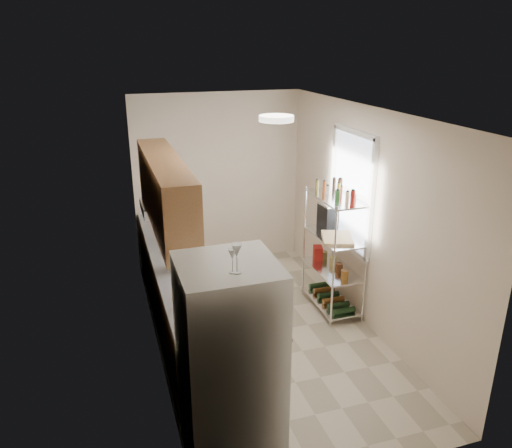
{
  "coord_description": "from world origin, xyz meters",
  "views": [
    {
      "loc": [
        -1.66,
        -4.87,
        3.27
      ],
      "look_at": [
        -0.03,
        0.25,
        1.3
      ],
      "focal_mm": 35.0,
      "sensor_mm": 36.0,
      "label": 1
    }
  ],
  "objects_px": {
    "rice_cooker": "(180,260)",
    "frying_pan_large": "(174,252)",
    "espresso_machine": "(328,215)",
    "cutting_board": "(337,238)",
    "refrigerator": "(230,367)"
  },
  "relations": [
    {
      "from": "rice_cooker",
      "to": "frying_pan_large",
      "type": "relative_size",
      "value": 1.01
    },
    {
      "from": "rice_cooker",
      "to": "espresso_machine",
      "type": "height_order",
      "value": "espresso_machine"
    },
    {
      "from": "frying_pan_large",
      "to": "espresso_machine",
      "type": "distance_m",
      "value": 2.02
    },
    {
      "from": "rice_cooker",
      "to": "espresso_machine",
      "type": "xyz_separation_m",
      "value": [
        2.01,
        0.47,
        0.16
      ]
    },
    {
      "from": "frying_pan_large",
      "to": "cutting_board",
      "type": "height_order",
      "value": "cutting_board"
    },
    {
      "from": "espresso_machine",
      "to": "frying_pan_large",
      "type": "bearing_deg",
      "value": 175.97
    },
    {
      "from": "refrigerator",
      "to": "espresso_machine",
      "type": "relative_size",
      "value": 5.8
    },
    {
      "from": "refrigerator",
      "to": "rice_cooker",
      "type": "height_order",
      "value": "refrigerator"
    },
    {
      "from": "refrigerator",
      "to": "frying_pan_large",
      "type": "distance_m",
      "value": 2.31
    },
    {
      "from": "rice_cooker",
      "to": "cutting_board",
      "type": "xyz_separation_m",
      "value": [
        1.93,
        0.02,
        0.02
      ]
    },
    {
      "from": "frying_pan_large",
      "to": "cutting_board",
      "type": "relative_size",
      "value": 0.56
    },
    {
      "from": "cutting_board",
      "to": "espresso_machine",
      "type": "bearing_deg",
      "value": 80.04
    },
    {
      "from": "frying_pan_large",
      "to": "espresso_machine",
      "type": "bearing_deg",
      "value": -23.32
    },
    {
      "from": "rice_cooker",
      "to": "cutting_board",
      "type": "relative_size",
      "value": 0.57
    },
    {
      "from": "refrigerator",
      "to": "rice_cooker",
      "type": "xyz_separation_m",
      "value": [
        -0.07,
        1.86,
        0.12
      ]
    }
  ]
}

